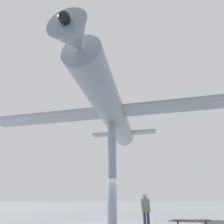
{
  "coord_description": "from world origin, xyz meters",
  "views": [
    {
      "loc": [
        1.39,
        11.75,
        1.56
      ],
      "look_at": [
        0.0,
        0.0,
        7.21
      ],
      "focal_mm": 28.0,
      "sensor_mm": 36.0,
      "label": 1
    }
  ],
  "objects_px": {
    "support_pylon_central": "(112,168)",
    "suspended_airplane": "(111,110)",
    "plaza_bench": "(192,221)",
    "visitor_person": "(146,209)"
  },
  "relations": [
    {
      "from": "plaza_bench",
      "to": "visitor_person",
      "type": "bearing_deg",
      "value": -13.17
    },
    {
      "from": "support_pylon_central",
      "to": "plaza_bench",
      "type": "bearing_deg",
      "value": 144.79
    },
    {
      "from": "visitor_person",
      "to": "plaza_bench",
      "type": "xyz_separation_m",
      "value": [
        -2.07,
        0.48,
        -0.5
      ]
    },
    {
      "from": "suspended_airplane",
      "to": "plaza_bench",
      "type": "distance_m",
      "value": 8.01
    },
    {
      "from": "support_pylon_central",
      "to": "visitor_person",
      "type": "xyz_separation_m",
      "value": [
        -1.47,
        2.01,
        -2.19
      ]
    },
    {
      "from": "support_pylon_central",
      "to": "visitor_person",
      "type": "distance_m",
      "value": 3.32
    },
    {
      "from": "support_pylon_central",
      "to": "suspended_airplane",
      "type": "relative_size",
      "value": 0.32
    },
    {
      "from": "support_pylon_central",
      "to": "suspended_airplane",
      "type": "xyz_separation_m",
      "value": [
        0.1,
        0.28,
        4.09
      ]
    },
    {
      "from": "suspended_airplane",
      "to": "visitor_person",
      "type": "bearing_deg",
      "value": 151.28
    },
    {
      "from": "visitor_person",
      "to": "plaza_bench",
      "type": "relative_size",
      "value": 0.95
    }
  ]
}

